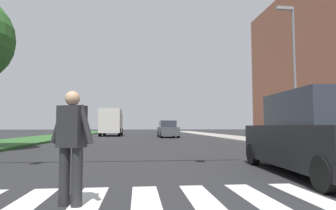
# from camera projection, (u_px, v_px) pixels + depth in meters

# --- Properties ---
(ground_plane) EXTENTS (140.00, 140.00, 0.00)m
(ground_plane) POSITION_uv_depth(u_px,v_px,m) (139.00, 138.00, 28.12)
(ground_plane) COLOR #262628
(crosswalk) EXTENTS (5.85, 2.20, 0.01)m
(crosswalk) POSITION_uv_depth(u_px,v_px,m) (146.00, 201.00, 4.48)
(crosswalk) COLOR silver
(crosswalk) RESTS_ON ground_plane
(median_strip) EXTENTS (4.35, 64.00, 0.15)m
(median_strip) POSITION_uv_depth(u_px,v_px,m) (43.00, 138.00, 25.28)
(median_strip) COLOR #2D5B28
(median_strip) RESTS_ON ground_plane
(sidewalk_right) EXTENTS (3.00, 64.00, 0.15)m
(sidewalk_right) POSITION_uv_depth(u_px,v_px,m) (233.00, 138.00, 27.04)
(sidewalk_right) COLOR #9E9991
(sidewalk_right) RESTS_ON ground_plane
(street_lamp_right) EXTENTS (1.02, 0.24, 7.50)m
(street_lamp_right) POSITION_uv_depth(u_px,v_px,m) (293.00, 62.00, 15.58)
(street_lamp_right) COLOR slate
(street_lamp_right) RESTS_ON sidewalk_right
(pedestrian_performer) EXTENTS (0.71, 0.40, 1.69)m
(pedestrian_performer) POSITION_uv_depth(u_px,v_px,m) (71.00, 142.00, 4.29)
(pedestrian_performer) COLOR #262628
(pedestrian_performer) RESTS_ON ground_plane
(suv_crossing) EXTENTS (2.21, 4.70, 1.97)m
(suv_crossing) POSITION_uv_depth(u_px,v_px,m) (316.00, 136.00, 6.92)
(suv_crossing) COLOR black
(suv_crossing) RESTS_ON ground_plane
(sedan_midblock) EXTENTS (1.94, 4.16, 1.72)m
(sedan_midblock) POSITION_uv_depth(u_px,v_px,m) (168.00, 130.00, 29.57)
(sedan_midblock) COLOR #474C51
(sedan_midblock) RESTS_ON ground_plane
(truck_box_delivery) EXTENTS (2.40, 6.20, 3.10)m
(truck_box_delivery) POSITION_uv_depth(u_px,v_px,m) (111.00, 122.00, 34.17)
(truck_box_delivery) COLOR silver
(truck_box_delivery) RESTS_ON ground_plane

